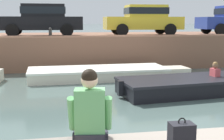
% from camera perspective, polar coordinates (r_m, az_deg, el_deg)
% --- Properties ---
extents(ground_plane, '(400.00, 400.00, 0.00)m').
position_cam_1_polar(ground_plane, '(9.56, 2.39, -5.04)').
color(ground_plane, '#4C605B').
extents(far_quay_wall, '(60.00, 6.00, 1.57)m').
position_cam_1_polar(far_quay_wall, '(17.34, -3.18, 3.95)').
color(far_quay_wall, brown).
rests_on(far_quay_wall, ground).
extents(far_wall_coping, '(60.00, 0.24, 0.08)m').
position_cam_1_polar(far_wall_coping, '(14.43, -1.91, 6.20)').
color(far_wall_coping, '#9F6C52').
rests_on(far_wall_coping, far_quay_wall).
extents(boat_moored_central_cream, '(6.63, 2.14, 0.44)m').
position_cam_1_polar(boat_moored_central_cream, '(12.60, -1.37, -0.57)').
color(boat_moored_central_cream, silver).
rests_on(boat_moored_central_cream, ground).
extents(motorboat_passing, '(6.08, 2.40, 0.99)m').
position_cam_1_polar(motorboat_passing, '(10.59, 16.02, -2.58)').
color(motorboat_passing, black).
rests_on(motorboat_passing, ground).
extents(car_left_inner_black, '(4.08, 2.01, 1.54)m').
position_cam_1_polar(car_left_inner_black, '(15.94, -12.76, 9.16)').
color(car_left_inner_black, black).
rests_on(car_left_inner_black, far_quay_wall).
extents(car_centre_yellow, '(3.99, 1.93, 1.54)m').
position_cam_1_polar(car_centre_yellow, '(16.51, 5.82, 9.32)').
color(car_centre_yellow, yellow).
rests_on(car_centre_yellow, far_quay_wall).
extents(mooring_bollard_mid, '(0.15, 0.15, 0.45)m').
position_cam_1_polar(mooring_bollard_mid, '(14.43, -11.22, 6.83)').
color(mooring_bollard_mid, '#2D2B28').
rests_on(mooring_bollard_mid, far_quay_wall).
extents(person_seated_left, '(0.56, 0.57, 0.97)m').
position_cam_1_polar(person_seated_left, '(3.82, -4.04, -8.50)').
color(person_seated_left, '#282833').
rests_on(person_seated_left, near_quay).
extents(backpack_on_ledge, '(0.28, 0.24, 0.41)m').
position_cam_1_polar(backpack_on_ledge, '(3.83, 12.49, -11.90)').
color(backpack_on_ledge, black).
rests_on(backpack_on_ledge, near_quay).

